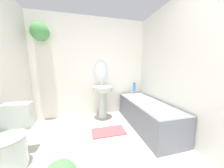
# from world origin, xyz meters

# --- Properties ---
(wall_back) EXTENTS (2.81, 0.36, 2.40)m
(wall_back) POSITION_xyz_m (-0.11, 2.51, 1.28)
(wall_back) COLOR silver
(wall_back) RESTS_ON ground_plane
(wall_right) EXTENTS (0.06, 2.61, 2.40)m
(wall_right) POSITION_xyz_m (1.37, 1.25, 1.20)
(wall_right) COLOR silver
(wall_right) RESTS_ON ground_plane
(toilet) EXTENTS (0.38, 0.53, 0.74)m
(toilet) POSITION_xyz_m (-1.09, 1.20, 0.30)
(toilet) COLOR #B2BCB2
(toilet) RESTS_ON ground_plane
(pedestal_sink) EXTENTS (0.46, 0.46, 0.87)m
(pedestal_sink) POSITION_xyz_m (0.21, 2.22, 0.54)
(pedestal_sink) COLOR #B2BCB2
(pedestal_sink) RESTS_ON ground_plane
(bathtub) EXTENTS (0.61, 1.61, 0.60)m
(bathtub) POSITION_xyz_m (1.02, 1.64, 0.27)
(bathtub) COLOR slate
(bathtub) RESTS_ON ground_plane
(shampoo_bottle) EXTENTS (0.07, 0.07, 0.22)m
(shampoo_bottle) POSITION_xyz_m (1.09, 2.36, 0.70)
(shampoo_bottle) COLOR #2D84C6
(shampoo_bottle) RESTS_ON bathtub
(bath_mat) EXTENTS (0.63, 0.34, 0.02)m
(bath_mat) POSITION_xyz_m (0.21, 1.60, 0.01)
(bath_mat) COLOR #934C51
(bath_mat) RESTS_ON ground_plane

